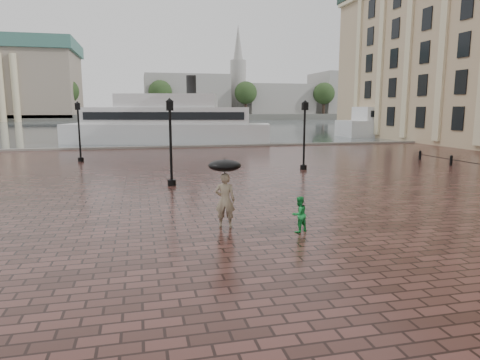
# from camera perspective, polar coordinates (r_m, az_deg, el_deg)

# --- Properties ---
(ground) EXTENTS (300.00, 300.00, 0.00)m
(ground) POSITION_cam_1_polar(r_m,az_deg,el_deg) (15.14, 17.50, -6.30)
(ground) COLOR #331C17
(ground) RESTS_ON ground
(harbour_water) EXTENTS (240.00, 240.00, 0.00)m
(harbour_water) POSITION_cam_1_polar(r_m,az_deg,el_deg) (104.82, -9.18, 7.22)
(harbour_water) COLOR #444D53
(harbour_water) RESTS_ON ground
(quay_edge) EXTENTS (80.00, 0.60, 0.30)m
(quay_edge) POSITION_cam_1_polar(r_m,az_deg,el_deg) (45.29, -3.58, 4.43)
(quay_edge) COLOR slate
(quay_edge) RESTS_ON ground
(far_shore) EXTENTS (300.00, 60.00, 2.00)m
(far_shore) POSITION_cam_1_polar(r_m,az_deg,el_deg) (172.66, -10.87, 8.37)
(far_shore) COLOR #4C4C47
(far_shore) RESTS_ON ground
(distant_skyline) EXTENTS (102.50, 22.00, 33.00)m
(distant_skyline) POSITION_cam_1_polar(r_m,az_deg,el_deg) (171.84, 5.77, 11.30)
(distant_skyline) COLOR gray
(distant_skyline) RESTS_ON ground
(far_trees) EXTENTS (188.00, 8.00, 13.50)m
(far_trees) POSITION_cam_1_polar(r_m,az_deg,el_deg) (150.75, -10.59, 11.43)
(far_trees) COLOR #2D2119
(far_trees) RESTS_ON ground
(street_lamps) EXTENTS (15.44, 12.44, 4.40)m
(street_lamps) POSITION_cam_1_polar(r_m,az_deg,el_deg) (27.97, -7.98, 5.98)
(street_lamps) COLOR black
(street_lamps) RESTS_ON ground
(adult_pedestrian) EXTENTS (0.78, 0.62, 1.88)m
(adult_pedestrian) POSITION_cam_1_polar(r_m,az_deg,el_deg) (14.49, -2.02, -2.72)
(adult_pedestrian) COLOR gray
(adult_pedestrian) RESTS_ON ground
(child_pedestrian) EXTENTS (0.71, 0.64, 1.19)m
(child_pedestrian) POSITION_cam_1_polar(r_m,az_deg,el_deg) (14.14, 7.88, -4.56)
(child_pedestrian) COLOR green
(child_pedestrian) RESTS_ON ground
(ferry_near) EXTENTS (24.13, 11.50, 7.70)m
(ferry_near) POSITION_cam_1_polar(r_m,az_deg,el_deg) (50.62, -9.59, 7.48)
(ferry_near) COLOR silver
(ferry_near) RESTS_ON ground
(ferry_far) EXTENTS (24.26, 6.81, 7.88)m
(ferry_far) POSITION_cam_1_polar(r_m,az_deg,el_deg) (68.60, 22.87, 7.42)
(ferry_far) COLOR silver
(ferry_far) RESTS_ON ground
(umbrella) EXTENTS (1.10, 1.10, 1.19)m
(umbrella) POSITION_cam_1_polar(r_m,az_deg,el_deg) (14.29, -2.05, 1.93)
(umbrella) COLOR black
(umbrella) RESTS_ON ground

